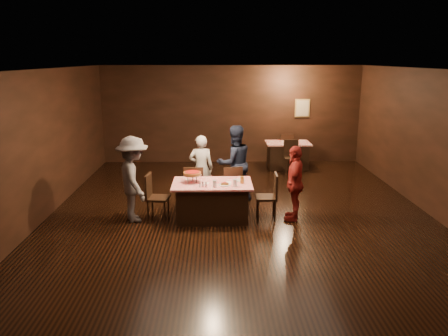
{
  "coord_description": "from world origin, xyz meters",
  "views": [
    {
      "loc": [
        -0.51,
        -8.54,
        3.21
      ],
      "look_at": [
        -0.33,
        0.21,
        1.0
      ],
      "focal_mm": 35.0,
      "sensor_mm": 36.0,
      "label": 1
    }
  ],
  "objects_px": {
    "main_table": "(212,201)",
    "diner_navy_hoodie": "(234,163)",
    "diner_grey_knit": "(133,179)",
    "glass_amber": "(242,180)",
    "chair_far_left": "(194,186)",
    "back_table": "(288,155)",
    "plate_empty": "(239,180)",
    "chair_end_left": "(158,197)",
    "pizza_stand": "(192,174)",
    "chair_far_right": "(231,186)",
    "chair_back_near": "(292,157)",
    "diner_white_jacket": "(201,168)",
    "chair_back_far": "(285,148)",
    "diner_red_shirt": "(295,183)",
    "glass_front_left": "(215,184)",
    "chair_end_right": "(266,196)",
    "glass_front_right": "(235,183)"
  },
  "relations": [
    {
      "from": "back_table",
      "to": "glass_front_right",
      "type": "distance_m",
      "value": 4.89
    },
    {
      "from": "diner_navy_hoodie",
      "to": "plate_empty",
      "type": "relative_size",
      "value": 6.99
    },
    {
      "from": "chair_far_left",
      "to": "chair_end_right",
      "type": "relative_size",
      "value": 1.0
    },
    {
      "from": "chair_back_far",
      "to": "chair_back_near",
      "type": "bearing_deg",
      "value": 81.33
    },
    {
      "from": "plate_empty",
      "to": "chair_end_left",
      "type": "bearing_deg",
      "value": -174.81
    },
    {
      "from": "chair_far_left",
      "to": "chair_far_right",
      "type": "xyz_separation_m",
      "value": [
        0.8,
        0.0,
        0.0
      ]
    },
    {
      "from": "main_table",
      "to": "chair_end_right",
      "type": "height_order",
      "value": "chair_end_right"
    },
    {
      "from": "glass_amber",
      "to": "main_table",
      "type": "bearing_deg",
      "value": 175.24
    },
    {
      "from": "chair_end_right",
      "to": "plate_empty",
      "type": "distance_m",
      "value": 0.65
    },
    {
      "from": "diner_navy_hoodie",
      "to": "diner_red_shirt",
      "type": "bearing_deg",
      "value": 111.07
    },
    {
      "from": "chair_far_right",
      "to": "chair_back_far",
      "type": "bearing_deg",
      "value": -128.21
    },
    {
      "from": "chair_end_left",
      "to": "plate_empty",
      "type": "relative_size",
      "value": 3.8
    },
    {
      "from": "diner_white_jacket",
      "to": "diner_navy_hoodie",
      "type": "relative_size",
      "value": 0.88
    },
    {
      "from": "chair_far_left",
      "to": "pizza_stand",
      "type": "bearing_deg",
      "value": 90.9
    },
    {
      "from": "diner_white_jacket",
      "to": "pizza_stand",
      "type": "xyz_separation_m",
      "value": [
        -0.14,
        -1.18,
        0.19
      ]
    },
    {
      "from": "diner_red_shirt",
      "to": "diner_navy_hoodie",
      "type": "bearing_deg",
      "value": -122.97
    },
    {
      "from": "glass_front_left",
      "to": "chair_far_left",
      "type": "bearing_deg",
      "value": 113.2
    },
    {
      "from": "chair_far_left",
      "to": "diner_grey_knit",
      "type": "relative_size",
      "value": 0.55
    },
    {
      "from": "chair_far_left",
      "to": "chair_back_far",
      "type": "bearing_deg",
      "value": -121.64
    },
    {
      "from": "diner_white_jacket",
      "to": "chair_end_left",
      "type": "bearing_deg",
      "value": 57.72
    },
    {
      "from": "chair_far_right",
      "to": "chair_far_left",
      "type": "bearing_deg",
      "value": -14.26
    },
    {
      "from": "chair_far_right",
      "to": "glass_front_right",
      "type": "height_order",
      "value": "chair_far_right"
    },
    {
      "from": "glass_front_left",
      "to": "diner_red_shirt",
      "type": "bearing_deg",
      "value": 8.69
    },
    {
      "from": "main_table",
      "to": "diner_grey_knit",
      "type": "bearing_deg",
      "value": -178.78
    },
    {
      "from": "chair_far_right",
      "to": "chair_end_left",
      "type": "height_order",
      "value": "same"
    },
    {
      "from": "back_table",
      "to": "diner_navy_hoodie",
      "type": "relative_size",
      "value": 0.74
    },
    {
      "from": "diner_grey_knit",
      "to": "plate_empty",
      "type": "bearing_deg",
      "value": -108.6
    },
    {
      "from": "diner_grey_knit",
      "to": "back_table",
      "type": "bearing_deg",
      "value": -64.99
    },
    {
      "from": "main_table",
      "to": "diner_white_jacket",
      "type": "bearing_deg",
      "value": 101.88
    },
    {
      "from": "glass_front_left",
      "to": "diner_grey_knit",
      "type": "bearing_deg",
      "value": 170.67
    },
    {
      "from": "main_table",
      "to": "diner_white_jacket",
      "type": "height_order",
      "value": "diner_white_jacket"
    },
    {
      "from": "diner_grey_knit",
      "to": "glass_amber",
      "type": "distance_m",
      "value": 2.17
    },
    {
      "from": "chair_back_near",
      "to": "diner_red_shirt",
      "type": "distance_m",
      "value": 3.69
    },
    {
      "from": "chair_end_left",
      "to": "pizza_stand",
      "type": "xyz_separation_m",
      "value": [
        0.7,
        0.05,
        0.48
      ]
    },
    {
      "from": "chair_back_far",
      "to": "diner_grey_knit",
      "type": "xyz_separation_m",
      "value": [
        -3.81,
        -4.91,
        0.39
      ]
    },
    {
      "from": "diner_grey_knit",
      "to": "pizza_stand",
      "type": "height_order",
      "value": "diner_grey_knit"
    },
    {
      "from": "main_table",
      "to": "diner_navy_hoodie",
      "type": "distance_m",
      "value": 1.41
    },
    {
      "from": "diner_red_shirt",
      "to": "pizza_stand",
      "type": "relative_size",
      "value": 4.05
    },
    {
      "from": "glass_amber",
      "to": "diner_navy_hoodie",
      "type": "bearing_deg",
      "value": 94.31
    },
    {
      "from": "main_table",
      "to": "chair_back_near",
      "type": "xyz_separation_m",
      "value": [
        2.23,
        3.58,
        0.09
      ]
    },
    {
      "from": "chair_end_right",
      "to": "pizza_stand",
      "type": "distance_m",
      "value": 1.57
    },
    {
      "from": "chair_far_left",
      "to": "diner_navy_hoodie",
      "type": "height_order",
      "value": "diner_navy_hoodie"
    },
    {
      "from": "pizza_stand",
      "to": "chair_far_left",
      "type": "bearing_deg",
      "value": 90.0
    },
    {
      "from": "chair_far_left",
      "to": "plate_empty",
      "type": "height_order",
      "value": "chair_far_left"
    },
    {
      "from": "chair_end_left",
      "to": "diner_white_jacket",
      "type": "height_order",
      "value": "diner_white_jacket"
    },
    {
      "from": "chair_far_left",
      "to": "chair_end_right",
      "type": "bearing_deg",
      "value": 154.33
    },
    {
      "from": "diner_grey_knit",
      "to": "glass_front_left",
      "type": "relative_size",
      "value": 12.33
    },
    {
      "from": "diner_navy_hoodie",
      "to": "pizza_stand",
      "type": "height_order",
      "value": "diner_navy_hoodie"
    },
    {
      "from": "back_table",
      "to": "chair_far_left",
      "type": "xyz_separation_m",
      "value": [
        -2.63,
        -3.53,
        0.09
      ]
    },
    {
      "from": "chair_far_left",
      "to": "chair_far_right",
      "type": "distance_m",
      "value": 0.8
    }
  ]
}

